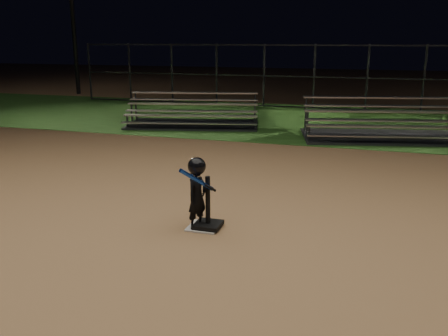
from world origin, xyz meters
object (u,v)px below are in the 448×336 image
batting_tee (208,218)px  child_batter (197,192)px  home_plate (204,227)px  bleacher_left (193,119)px  bleacher_right (385,131)px

batting_tee → child_batter: (-0.14, -0.07, 0.41)m
home_plate → bleacher_left: size_ratio=0.10×
home_plate → child_batter: bearing=-134.6°
child_batter → bleacher_left: 8.63m
home_plate → bleacher_right: bearing=70.9°
child_batter → home_plate: bearing=-22.9°
home_plate → child_batter: (-0.07, -0.07, 0.56)m
child_batter → bleacher_right: bleacher_right is taller
bleacher_left → home_plate: bearing=-81.2°
batting_tee → bleacher_left: (-3.24, 7.97, 0.05)m
home_plate → bleacher_right: (2.63, 7.61, 0.21)m
batting_tee → bleacher_right: (2.57, 7.62, 0.06)m
bleacher_left → bleacher_right: bearing=-16.4°
home_plate → child_batter: 0.57m
batting_tee → bleacher_right: bleacher_right is taller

